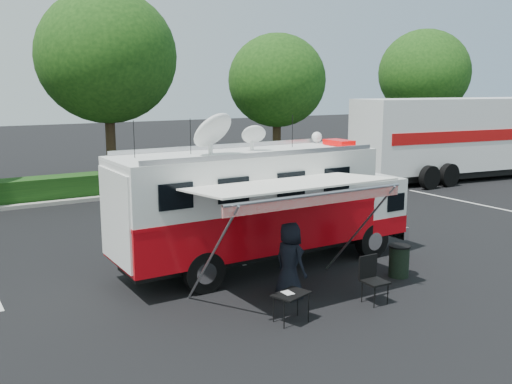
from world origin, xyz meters
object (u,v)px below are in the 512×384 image
folding_table (291,295)px  semi_trailer (472,136)px  command_truck (264,204)px  trash_bin (399,261)px

folding_table → semi_trailer: size_ratio=0.06×
command_truck → folding_table: 3.90m
command_truck → trash_bin: 3.72m
command_truck → trash_bin: size_ratio=10.17×
trash_bin → semi_trailer: bearing=32.5°
trash_bin → semi_trailer: size_ratio=0.06×
command_truck → folding_table: (-1.51, -3.41, -1.11)m
trash_bin → semi_trailer: (14.50, 9.24, 1.74)m
semi_trailer → folding_table: bearing=-151.2°
trash_bin → semi_trailer: semi_trailer is taller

